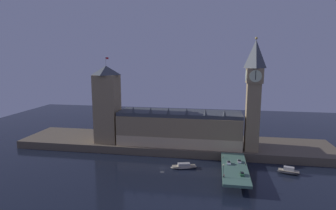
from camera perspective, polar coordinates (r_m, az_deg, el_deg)
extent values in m
plane|color=black|center=(170.09, -1.18, -12.66)|extent=(400.00, 400.00, 0.00)
cube|color=brown|center=(205.36, 0.91, -7.92)|extent=(220.00, 42.00, 5.30)
cube|color=#9E845B|center=(194.75, 2.36, -4.98)|extent=(83.48, 23.83, 20.30)
cube|color=beige|center=(185.06, 1.85, -7.85)|extent=(83.48, 0.20, 7.31)
cube|color=#42474C|center=(192.21, 2.38, -1.70)|extent=(83.48, 21.93, 2.40)
cone|color=#42474C|center=(188.01, -7.07, -0.96)|extent=(2.40, 2.40, 4.47)
cone|color=#42474C|center=(184.94, -3.53, -1.08)|extent=(2.40, 2.40, 4.47)
cone|color=#42474C|center=(182.59, 0.12, -1.20)|extent=(2.40, 2.40, 4.47)
cone|color=#42474C|center=(181.00, 3.84, -1.31)|extent=(2.40, 2.40, 4.47)
cone|color=#42474C|center=(180.19, 7.62, -1.43)|extent=(2.40, 2.40, 4.47)
cone|color=#42474C|center=(180.16, 11.41, -1.54)|extent=(2.40, 2.40, 4.47)
cube|color=#9E845B|center=(185.44, 16.76, -2.43)|extent=(8.33, 8.33, 43.61)
cube|color=#9E845B|center=(181.99, 17.16, 5.74)|extent=(9.83, 9.83, 9.21)
cylinder|color=beige|center=(177.00, 17.37, 5.63)|extent=(7.33, 0.25, 7.33)
cylinder|color=beige|center=(186.98, 16.97, 5.84)|extent=(7.33, 0.25, 7.33)
cylinder|color=beige|center=(182.70, 18.74, 5.67)|extent=(0.25, 7.33, 7.33)
cylinder|color=beige|center=(181.42, 15.58, 5.80)|extent=(0.25, 7.33, 7.33)
cube|color=black|center=(176.79, 17.38, 5.80)|extent=(0.36, 0.10, 5.50)
pyramid|color=#42474C|center=(181.68, 17.37, 9.88)|extent=(9.83, 9.83, 17.10)
sphere|color=gold|center=(182.04, 17.52, 12.81)|extent=(1.60, 1.60, 1.60)
cube|color=#9E845B|center=(201.52, -12.21, -0.74)|extent=(15.29, 15.29, 47.47)
pyramid|color=#42474C|center=(198.59, -12.48, 6.90)|extent=(15.60, 15.60, 6.22)
cylinder|color=#99999E|center=(198.42, -12.55, 8.66)|extent=(0.24, 0.24, 6.00)
cube|color=red|center=(198.00, -12.27, 9.28)|extent=(2.00, 0.08, 1.20)
cube|color=#4C7560|center=(161.31, 13.37, -12.34)|extent=(13.76, 46.00, 1.40)
cube|color=brown|center=(151.83, 13.60, -14.92)|extent=(11.69, 3.20, 4.16)
cube|color=brown|center=(162.35, 13.34, -13.25)|extent=(11.69, 3.20, 4.16)
cube|color=brown|center=(173.00, 13.11, -11.79)|extent=(11.69, 3.20, 4.16)
cube|color=white|center=(163.93, 12.24, -11.43)|extent=(2.00, 4.05, 0.93)
cube|color=black|center=(163.69, 12.25, -11.21)|extent=(1.64, 1.82, 0.45)
cylinder|color=black|center=(165.18, 11.89, -11.37)|extent=(0.22, 0.64, 0.64)
cylinder|color=black|center=(165.27, 12.56, -11.39)|extent=(0.22, 0.64, 0.64)
cylinder|color=black|center=(162.83, 11.92, -11.69)|extent=(0.22, 0.64, 0.64)
cylinder|color=black|center=(162.92, 12.60, -11.70)|extent=(0.22, 0.64, 0.64)
cube|color=#235633|center=(150.98, 14.82, -13.41)|extent=(1.83, 4.28, 0.94)
cube|color=black|center=(150.72, 14.84, -13.17)|extent=(1.50, 1.92, 0.45)
cylinder|color=black|center=(149.98, 15.20, -13.73)|extent=(0.22, 0.64, 0.64)
cylinder|color=black|center=(149.81, 14.52, -13.72)|extent=(0.22, 0.64, 0.64)
cylinder|color=black|center=(152.41, 15.11, -13.33)|extent=(0.22, 0.64, 0.64)
cylinder|color=black|center=(152.25, 14.44, -13.33)|extent=(0.22, 0.64, 0.64)
cube|color=silver|center=(167.78, 14.29, -11.06)|extent=(1.95, 4.54, 0.71)
cube|color=black|center=(167.58, 14.30, -10.87)|extent=(1.60, 2.04, 0.45)
cylinder|color=black|center=(166.62, 14.65, -11.30)|extent=(0.22, 0.64, 0.64)
cylinder|color=black|center=(166.46, 14.01, -11.29)|extent=(0.22, 0.64, 0.64)
cylinder|color=black|center=(169.25, 14.57, -10.96)|extent=(0.22, 0.64, 0.64)
cylinder|color=black|center=(169.09, 13.94, -10.95)|extent=(0.22, 0.64, 0.64)
cylinder|color=black|center=(146.61, 11.32, -14.09)|extent=(0.28, 0.28, 0.81)
cylinder|color=maroon|center=(146.32, 11.33, -13.82)|extent=(0.38, 0.38, 0.68)
sphere|color=tan|center=(146.14, 11.33, -13.66)|extent=(0.22, 0.22, 0.22)
cylinder|color=black|center=(164.41, 15.47, -11.59)|extent=(0.28, 0.28, 0.82)
cylinder|color=gray|center=(164.15, 15.48, -11.35)|extent=(0.38, 0.38, 0.68)
sphere|color=tan|center=(163.99, 15.49, -11.20)|extent=(0.22, 0.22, 0.22)
cylinder|color=black|center=(172.17, 11.10, -10.44)|extent=(0.28, 0.28, 0.81)
cylinder|color=gray|center=(171.92, 11.11, -10.20)|extent=(0.38, 0.38, 0.68)
sphere|color=tan|center=(171.77, 11.11, -10.06)|extent=(0.22, 0.22, 0.22)
cylinder|color=#2D3333|center=(147.04, 11.15, -14.08)|extent=(0.56, 0.56, 0.50)
cylinder|color=#2D3333|center=(145.88, 11.19, -13.00)|extent=(0.18, 0.18, 5.48)
sphere|color=#F9E5A3|center=(144.66, 11.23, -11.80)|extent=(0.60, 0.60, 0.60)
sphere|color=#F9E5A3|center=(144.77, 11.05, -11.92)|extent=(0.44, 0.44, 0.44)
sphere|color=#F9E5A3|center=(144.80, 11.41, -11.93)|extent=(0.44, 0.44, 0.44)
ellipsoid|color=#B2A893|center=(169.58, 3.24, -12.46)|extent=(16.41, 8.84, 1.54)
cube|color=tan|center=(169.32, 3.25, -12.24)|extent=(14.33, 7.42, 0.24)
cube|color=#B7B2A8|center=(168.99, 3.25, -11.96)|extent=(7.60, 4.75, 1.54)
ellipsoid|color=#28282D|center=(175.32, 23.31, -12.42)|extent=(12.96, 7.23, 2.04)
cube|color=tan|center=(174.99, 23.33, -12.14)|extent=(11.32, 6.04, 0.24)
cube|color=#B7B2A8|center=(174.59, 23.35, -11.79)|extent=(6.02, 3.93, 2.04)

